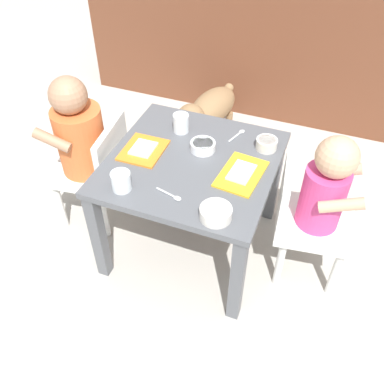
{
  "coord_description": "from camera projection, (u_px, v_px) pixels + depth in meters",
  "views": [
    {
      "loc": [
        0.43,
        -1.11,
        1.4
      ],
      "look_at": [
        0.0,
        0.0,
        0.29
      ],
      "focal_mm": 40.0,
      "sensor_mm": 36.0,
      "label": 1
    }
  ],
  "objects": [
    {
      "name": "veggie_bowl_far",
      "position": [
        216.0,
        213.0,
        1.31
      ],
      "size": [
        0.1,
        0.1,
        0.04
      ],
      "color": "silver",
      "rests_on": "dining_table"
    },
    {
      "name": "water_cup_right",
      "position": [
        121.0,
        182.0,
        1.4
      ],
      "size": [
        0.07,
        0.07,
        0.07
      ],
      "color": "white",
      "rests_on": "dining_table"
    },
    {
      "name": "cereal_bowl_left_side",
      "position": [
        203.0,
        146.0,
        1.56
      ],
      "size": [
        0.09,
        0.09,
        0.03
      ],
      "color": "white",
      "rests_on": "dining_table"
    },
    {
      "name": "spoon_by_right_tray",
      "position": [
        171.0,
        195.0,
        1.39
      ],
      "size": [
        0.1,
        0.04,
        0.01
      ],
      "color": "silver",
      "rests_on": "dining_table"
    },
    {
      "name": "kitchen_cabinet_back",
      "position": [
        272.0,
        18.0,
        2.28
      ],
      "size": [
        2.08,
        0.3,
        1.05
      ],
      "primitive_type": "cube",
      "color": "brown",
      "rests_on": "ground"
    },
    {
      "name": "seated_child_right",
      "position": [
        320.0,
        195.0,
        1.46
      ],
      "size": [
        0.32,
        0.32,
        0.63
      ],
      "color": "silver",
      "rests_on": "ground"
    },
    {
      "name": "ground_plane",
      "position": [
        192.0,
        241.0,
        1.83
      ],
      "size": [
        7.0,
        7.0,
        0.0
      ],
      "primitive_type": "plane",
      "color": "#B2ADA3"
    },
    {
      "name": "dog",
      "position": [
        208.0,
        110.0,
        2.21
      ],
      "size": [
        0.25,
        0.47,
        0.31
      ],
      "color": "olive",
      "rests_on": "ground"
    },
    {
      "name": "food_tray_right",
      "position": [
        241.0,
        173.0,
        1.47
      ],
      "size": [
        0.15,
        0.22,
        0.02
      ],
      "color": "gold",
      "rests_on": "dining_table"
    },
    {
      "name": "dining_table",
      "position": [
        192.0,
        176.0,
        1.58
      ],
      "size": [
        0.59,
        0.6,
        0.44
      ],
      "color": "#515459",
      "rests_on": "ground"
    },
    {
      "name": "food_tray_left",
      "position": [
        143.0,
        150.0,
        1.56
      ],
      "size": [
        0.15,
        0.18,
        0.02
      ],
      "color": "orange",
      "rests_on": "dining_table"
    },
    {
      "name": "spoon_by_left_tray",
      "position": [
        238.0,
        134.0,
        1.64
      ],
      "size": [
        0.04,
        0.1,
        0.01
      ],
      "color": "silver",
      "rests_on": "dining_table"
    },
    {
      "name": "seated_child_left",
      "position": [
        82.0,
        140.0,
        1.66
      ],
      "size": [
        0.31,
        0.31,
        0.68
      ],
      "color": "silver",
      "rests_on": "ground"
    },
    {
      "name": "water_cup_left",
      "position": [
        181.0,
        124.0,
        1.64
      ],
      "size": [
        0.06,
        0.06,
        0.07
      ],
      "color": "white",
      "rests_on": "dining_table"
    },
    {
      "name": "veggie_bowl_near",
      "position": [
        267.0,
        144.0,
        1.56
      ],
      "size": [
        0.08,
        0.08,
        0.04
      ],
      "color": "silver",
      "rests_on": "dining_table"
    }
  ]
}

